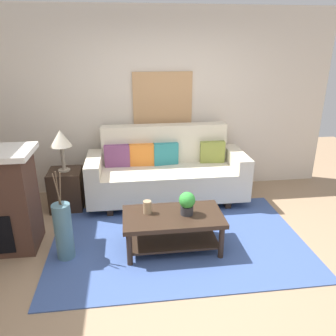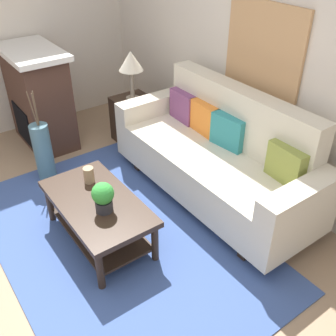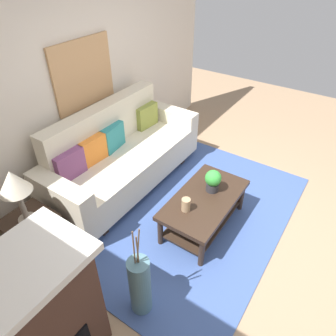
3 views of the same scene
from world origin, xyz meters
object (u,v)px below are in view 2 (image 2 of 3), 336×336
(potted_plant_tabletop, at_px, (103,196))
(tabletop_vase, at_px, (89,175))
(throw_pillow_plum, at_px, (183,106))
(fireplace, at_px, (39,97))
(floor_vase, at_px, (43,153))
(coffee_table, at_px, (98,211))
(couch, at_px, (217,158))
(throw_pillow_teal, at_px, (228,131))
(throw_pillow_orange, at_px, (205,118))
(framed_painting, at_px, (264,47))
(side_table, at_px, (134,120))
(table_lamp, at_px, (131,63))
(throw_pillow_olive, at_px, (286,164))

(potted_plant_tabletop, bearing_deg, tabletop_vase, 169.33)
(throw_pillow_plum, bearing_deg, potted_plant_tabletop, -61.12)
(fireplace, distance_m, floor_vase, 0.89)
(coffee_table, relative_size, tabletop_vase, 7.55)
(couch, xyz_separation_m, throw_pillow_plum, (-0.70, 0.13, 0.25))
(couch, xyz_separation_m, throw_pillow_teal, (0.00, 0.13, 0.25))
(coffee_table, xyz_separation_m, potted_plant_tabletop, (0.15, -0.01, 0.26))
(throw_pillow_orange, xyz_separation_m, framed_painting, (0.35, 0.34, 0.74))
(fireplace, bearing_deg, throw_pillow_plum, 39.27)
(throw_pillow_plum, relative_size, tabletop_vase, 2.47)
(tabletop_vase, bearing_deg, side_table, 133.68)
(couch, relative_size, throw_pillow_teal, 6.23)
(throw_pillow_plum, distance_m, table_lamp, 0.81)
(couch, height_order, table_lamp, table_lamp)
(coffee_table, distance_m, potted_plant_tabletop, 0.30)
(throw_pillow_teal, relative_size, fireplace, 0.31)
(throw_pillow_olive, distance_m, coffee_table, 1.63)
(coffee_table, bearing_deg, table_lamp, 138.41)
(side_table, bearing_deg, throw_pillow_olive, 5.39)
(throw_pillow_plum, height_order, framed_painting, framed_painting)
(side_table, relative_size, fireplace, 0.48)
(coffee_table, height_order, potted_plant_tabletop, potted_plant_tabletop)
(throw_pillow_orange, bearing_deg, coffee_table, -79.27)
(side_table, bearing_deg, table_lamp, 90.00)
(tabletop_vase, bearing_deg, throw_pillow_teal, 74.47)
(side_table, bearing_deg, coffee_table, -41.59)
(floor_vase, distance_m, framed_painting, 2.42)
(throw_pillow_olive, distance_m, framed_painting, 1.07)
(framed_painting, bearing_deg, fireplace, -144.82)
(framed_painting, bearing_deg, side_table, -159.16)
(throw_pillow_plum, xyz_separation_m, floor_vase, (-0.56, -1.41, -0.36))
(tabletop_vase, bearing_deg, throw_pillow_plum, 104.44)
(coffee_table, height_order, tabletop_vase, tabletop_vase)
(throw_pillow_orange, bearing_deg, throw_pillow_plum, 180.00)
(throw_pillow_teal, bearing_deg, potted_plant_tabletop, -87.29)
(throw_pillow_olive, relative_size, coffee_table, 0.33)
(throw_pillow_teal, bearing_deg, floor_vase, -131.89)
(throw_pillow_teal, relative_size, coffee_table, 0.33)
(framed_painting, bearing_deg, tabletop_vase, -102.43)
(throw_pillow_olive, bearing_deg, potted_plant_tabletop, -114.56)
(tabletop_vase, bearing_deg, throw_pillow_orange, 89.42)
(throw_pillow_plum, height_order, fireplace, fireplace)
(tabletop_vase, xyz_separation_m, side_table, (-1.06, 1.11, -0.22))
(throw_pillow_plum, xyz_separation_m, side_table, (-0.72, -0.20, -0.40))
(throw_pillow_orange, relative_size, potted_plant_tabletop, 1.37)
(throw_pillow_plum, xyz_separation_m, fireplace, (-1.35, -1.11, -0.09))
(potted_plant_tabletop, bearing_deg, throw_pillow_plum, 118.88)
(table_lamp, bearing_deg, couch, 3.00)
(floor_vase, xyz_separation_m, framed_painting, (1.26, 1.75, 1.10))
(fireplace, bearing_deg, framed_painting, 35.18)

